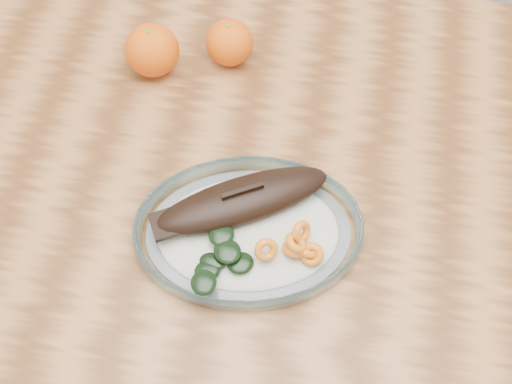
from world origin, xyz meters
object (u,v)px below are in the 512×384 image
at_px(dining_table, 240,188).
at_px(orange_right, 230,43).
at_px(orange_left, 152,50).
at_px(plated_meal, 248,228).

bearing_deg(dining_table, orange_right, 105.14).
bearing_deg(orange_left, plated_meal, -53.06).
distance_m(dining_table, orange_left, 0.26).
bearing_deg(orange_left, dining_table, -40.47).
relative_size(plated_meal, orange_right, 8.74).
xyz_separation_m(dining_table, orange_left, (-0.17, 0.14, 0.14)).
height_order(plated_meal, orange_right, plated_meal).
relative_size(dining_table, orange_right, 15.54).
distance_m(dining_table, plated_meal, 0.18).
bearing_deg(dining_table, orange_left, 139.53).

